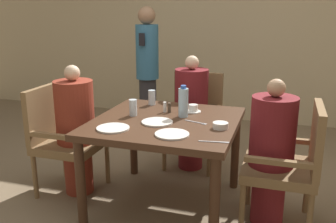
# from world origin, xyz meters

# --- Properties ---
(ground_plane) EXTENTS (16.00, 16.00, 0.00)m
(ground_plane) POSITION_xyz_m (0.00, 0.00, 0.00)
(ground_plane) COLOR #7A664C
(wall_back) EXTENTS (8.00, 0.06, 2.80)m
(wall_back) POSITION_xyz_m (0.00, 2.63, 1.40)
(wall_back) COLOR #C6B289
(wall_back) RESTS_ON ground_plane
(dining_table) EXTENTS (1.08, 1.09, 0.73)m
(dining_table) POSITION_xyz_m (0.00, 0.00, 0.63)
(dining_table) COLOR #422819
(dining_table) RESTS_ON ground_plane
(chair_left_side) EXTENTS (0.51, 0.51, 0.92)m
(chair_left_side) POSITION_xyz_m (-0.93, 0.00, 0.51)
(chair_left_side) COLOR brown
(chair_left_side) RESTS_ON ground_plane
(diner_in_left_chair) EXTENTS (0.32, 0.32, 1.11)m
(diner_in_left_chair) POSITION_xyz_m (-0.79, 0.00, 0.57)
(diner_in_left_chair) COLOR maroon
(diner_in_left_chair) RESTS_ON ground_plane
(chair_far_side) EXTENTS (0.51, 0.51, 0.92)m
(chair_far_side) POSITION_xyz_m (0.00, 0.94, 0.51)
(chair_far_side) COLOR brown
(chair_far_side) RESTS_ON ground_plane
(diner_in_far_chair) EXTENTS (0.32, 0.32, 1.12)m
(diner_in_far_chair) POSITION_xyz_m (-0.00, 0.80, 0.58)
(diner_in_far_chair) COLOR maroon
(diner_in_far_chair) RESTS_ON ground_plane
(chair_right_side) EXTENTS (0.51, 0.51, 0.92)m
(chair_right_side) POSITION_xyz_m (0.93, 0.00, 0.51)
(chair_right_side) COLOR brown
(chair_right_side) RESTS_ON ground_plane
(diner_in_right_chair) EXTENTS (0.32, 0.32, 1.09)m
(diner_in_right_chair) POSITION_xyz_m (0.79, 0.00, 0.56)
(diner_in_right_chair) COLOR maroon
(diner_in_right_chair) RESTS_ON ground_plane
(standing_host) EXTENTS (0.27, 0.30, 1.57)m
(standing_host) POSITION_xyz_m (-0.72, 1.52, 0.84)
(standing_host) COLOR #2D2D33
(standing_host) RESTS_ON ground_plane
(plate_main_left) EXTENTS (0.23, 0.23, 0.01)m
(plate_main_left) POSITION_xyz_m (-0.04, -0.10, 0.73)
(plate_main_left) COLOR white
(plate_main_left) RESTS_ON dining_table
(plate_main_right) EXTENTS (0.23, 0.23, 0.01)m
(plate_main_right) POSITION_xyz_m (-0.29, -0.33, 0.73)
(plate_main_right) COLOR white
(plate_main_right) RESTS_ON dining_table
(plate_dessert_center) EXTENTS (0.23, 0.23, 0.01)m
(plate_dessert_center) POSITION_xyz_m (0.15, -0.33, 0.73)
(plate_dessert_center) COLOR white
(plate_dessert_center) RESTS_ON dining_table
(teacup_with_saucer) EXTENTS (0.13, 0.13, 0.06)m
(teacup_with_saucer) POSITION_xyz_m (0.15, 0.28, 0.75)
(teacup_with_saucer) COLOR white
(teacup_with_saucer) RESTS_ON dining_table
(bowl_small) EXTENTS (0.11, 0.11, 0.04)m
(bowl_small) POSITION_xyz_m (0.44, -0.09, 0.75)
(bowl_small) COLOR white
(bowl_small) RESTS_ON dining_table
(water_bottle) EXTENTS (0.08, 0.08, 0.25)m
(water_bottle) POSITION_xyz_m (0.10, 0.12, 0.84)
(water_bottle) COLOR #A3C6DB
(water_bottle) RESTS_ON dining_table
(glass_tall_near) EXTENTS (0.06, 0.06, 0.13)m
(glass_tall_near) POSITION_xyz_m (-0.28, 0.03, 0.79)
(glass_tall_near) COLOR silver
(glass_tall_near) RESTS_ON dining_table
(glass_tall_mid) EXTENTS (0.06, 0.06, 0.13)m
(glass_tall_mid) POSITION_xyz_m (-0.26, 0.40, 0.79)
(glass_tall_mid) COLOR silver
(glass_tall_mid) RESTS_ON dining_table
(salt_shaker) EXTENTS (0.03, 0.03, 0.09)m
(salt_shaker) POSITION_xyz_m (-0.07, 0.20, 0.77)
(salt_shaker) COLOR white
(salt_shaker) RESTS_ON dining_table
(pepper_shaker) EXTENTS (0.03, 0.03, 0.08)m
(pepper_shaker) POSITION_xyz_m (-0.04, 0.20, 0.77)
(pepper_shaker) COLOR #4C3D2D
(pepper_shaker) RESTS_ON dining_table
(fork_beside_plate) EXTENTS (0.18, 0.07, 0.00)m
(fork_beside_plate) POSITION_xyz_m (0.26, -0.01, 0.73)
(fork_beside_plate) COLOR silver
(fork_beside_plate) RESTS_ON dining_table
(knife_beside_plate) EXTENTS (0.19, 0.04, 0.00)m
(knife_beside_plate) POSITION_xyz_m (0.46, -0.38, 0.73)
(knife_beside_plate) COLOR silver
(knife_beside_plate) RESTS_ON dining_table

